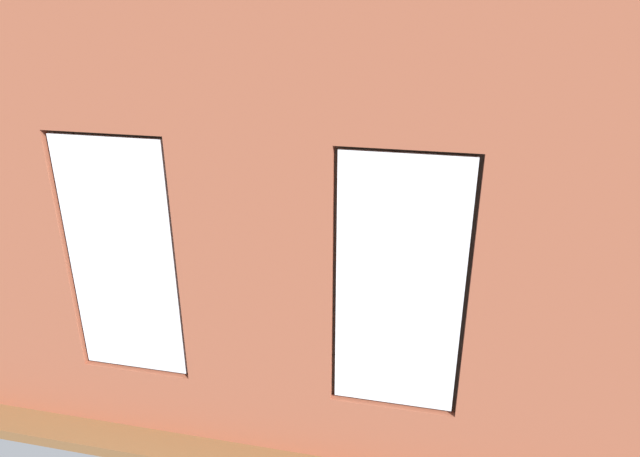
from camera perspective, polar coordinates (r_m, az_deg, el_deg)
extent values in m
cube|color=brown|center=(7.31, 0.50, -6.91)|extent=(6.61, 5.96, 0.10)
cube|color=#9E5138|center=(4.16, 24.87, -5.07)|extent=(1.45, 0.16, 3.55)
cube|color=#9E5138|center=(4.24, -6.60, -2.45)|extent=(1.19, 0.16, 3.55)
cube|color=#9E5138|center=(4.88, 7.06, -19.50)|extent=(0.96, 0.16, 0.60)
cube|color=#9E5138|center=(3.65, 9.22, 15.02)|extent=(0.96, 0.16, 0.91)
cube|color=white|center=(4.08, 7.89, -6.02)|extent=(0.90, 0.03, 1.98)
cube|color=#38281E|center=(4.13, 7.96, -5.63)|extent=(0.96, 0.04, 2.04)
cube|color=#9E5138|center=(5.41, -17.15, -15.56)|extent=(0.96, 0.16, 0.60)
cube|color=#9E5138|center=(4.34, -21.51, 14.99)|extent=(0.96, 0.16, 0.91)
cube|color=white|center=(4.71, -19.21, -3.07)|extent=(0.90, 0.03, 1.98)
cube|color=#38281E|center=(4.75, -18.85, -2.76)|extent=(0.96, 0.04, 2.04)
cube|color=tan|center=(4.94, -5.58, -14.69)|extent=(3.31, 0.24, 0.06)
cube|color=black|center=(4.26, -6.30, -0.34)|extent=(0.45, 0.03, 0.57)
cube|color=#389360|center=(4.27, -6.24, -0.27)|extent=(0.39, 0.01, 0.51)
cube|color=silver|center=(7.57, -22.45, 7.35)|extent=(0.10, 4.96, 3.55)
cube|color=black|center=(5.87, -11.76, -12.69)|extent=(1.72, 0.85, 0.42)
cube|color=black|center=(5.41, -13.48, -11.13)|extent=(1.72, 0.24, 0.38)
cube|color=black|center=(5.46, -4.65, -11.24)|extent=(0.22, 0.85, 0.24)
cube|color=black|center=(6.02, -18.64, -9.01)|extent=(0.22, 0.85, 0.24)
cube|color=black|center=(5.64, -8.79, -10.75)|extent=(0.59, 0.65, 0.12)
cube|color=black|center=(5.87, -14.72, -9.79)|extent=(0.59, 0.65, 0.12)
cube|color=black|center=(6.91, 18.87, -7.67)|extent=(0.98, 2.01, 0.42)
cube|color=black|center=(6.76, 22.04, -5.00)|extent=(0.37, 1.96, 0.38)
cube|color=black|center=(7.54, 19.00, -2.39)|extent=(0.86, 0.28, 0.24)
cube|color=black|center=(6.01, 19.46, -9.19)|extent=(0.86, 0.28, 0.24)
cube|color=black|center=(7.12, 18.75, -4.26)|extent=(0.69, 0.74, 0.12)
cube|color=black|center=(6.44, 18.90, -7.22)|extent=(0.69, 0.74, 0.12)
cube|color=olive|center=(7.04, 1.03, -3.78)|extent=(1.24, 0.84, 0.04)
cube|color=olive|center=(7.38, 5.84, -4.49)|extent=(0.07, 0.07, 0.40)
cube|color=olive|center=(7.57, -2.62, -3.68)|extent=(0.07, 0.07, 0.40)
cube|color=olive|center=(6.76, 5.11, -7.21)|extent=(0.07, 0.07, 0.40)
cube|color=olive|center=(6.96, -4.12, -6.25)|extent=(0.07, 0.07, 0.40)
cylinder|color=#33567F|center=(7.01, 1.03, -3.28)|extent=(0.08, 0.08, 0.10)
cylinder|color=#B7333D|center=(6.97, -2.18, -3.32)|extent=(0.08, 0.08, 0.13)
cylinder|color=gray|center=(7.13, -0.03, -2.85)|extent=(0.10, 0.10, 0.08)
sphere|color=#337F38|center=(7.09, -0.03, -2.16)|extent=(0.12, 0.12, 0.12)
cube|color=#B2B2B7|center=(6.90, 1.58, -4.07)|extent=(0.18, 0.09, 0.02)
cube|color=black|center=(8.25, -17.56, -2.13)|extent=(1.22, 0.42, 0.49)
cube|color=black|center=(8.14, -17.78, -0.40)|extent=(0.53, 0.20, 0.05)
cube|color=black|center=(8.12, -17.82, -0.05)|extent=(0.06, 0.04, 0.06)
cube|color=black|center=(7.99, -18.13, 2.37)|extent=(1.21, 0.04, 0.67)
cube|color=black|center=(8.01, -18.06, 2.43)|extent=(1.16, 0.01, 0.62)
cylinder|color=olive|center=(8.71, -1.01, -0.41)|extent=(0.45, 0.45, 0.28)
ellipsoid|color=silver|center=(8.59, -1.03, 1.54)|extent=(1.01, 1.01, 0.40)
ellipsoid|color=navy|center=(8.57, -1.53, 2.20)|extent=(0.44, 0.44, 0.18)
cylinder|color=gray|center=(5.51, 22.75, -17.55)|extent=(0.34, 0.34, 0.32)
cylinder|color=brown|center=(5.30, 23.33, -14.62)|extent=(0.06, 0.06, 0.38)
cone|color=#286B2D|center=(5.02, 22.00, -9.85)|extent=(0.54, 0.24, 0.69)
cone|color=#286B2D|center=(4.86, 24.48, -11.52)|extent=(0.20, 0.56, 0.67)
cone|color=#286B2D|center=(5.10, 27.15, -11.16)|extent=(0.67, 0.26, 0.58)
cone|color=#286B2D|center=(5.21, 23.90, -9.01)|extent=(0.19, 0.54, 0.68)
cylinder|color=gray|center=(8.19, 15.42, -3.34)|extent=(0.14, 0.14, 0.15)
cylinder|color=brown|center=(8.12, 15.54, -2.30)|extent=(0.02, 0.02, 0.17)
ellipsoid|color=#1E5B28|center=(8.05, 15.67, -1.16)|extent=(0.26, 0.26, 0.18)
cylinder|color=brown|center=(6.34, -22.93, -11.44)|extent=(0.39, 0.39, 0.39)
cylinder|color=brown|center=(6.12, -23.54, -8.14)|extent=(0.07, 0.07, 0.45)
cone|color=#3D8E42|center=(6.01, -25.75, -4.05)|extent=(0.48, 0.16, 0.56)
cone|color=#3D8E42|center=(5.90, -25.97, -4.52)|extent=(0.43, 0.40, 0.57)
cone|color=#3D8E42|center=(5.73, -24.70, -5.81)|extent=(0.33, 0.57, 0.47)
cone|color=#3D8E42|center=(5.77, -23.15, -4.63)|extent=(0.48, 0.26, 0.57)
cone|color=#3D8E42|center=(5.91, -22.10, -4.19)|extent=(0.51, 0.40, 0.52)
cone|color=#3D8E42|center=(6.02, -22.36, -3.80)|extent=(0.34, 0.54, 0.50)
cone|color=#3D8E42|center=(6.10, -24.65, -3.63)|extent=(0.46, 0.43, 0.54)
cylinder|color=beige|center=(9.56, -11.05, 1.32)|extent=(0.26, 0.26, 0.28)
cylinder|color=brown|center=(9.49, -11.14, 2.49)|extent=(0.04, 0.04, 0.14)
ellipsoid|color=#286B2D|center=(9.38, -11.29, 4.34)|extent=(0.60, 0.60, 0.51)
cylinder|color=#47423D|center=(8.96, 18.77, -0.98)|extent=(0.31, 0.31, 0.28)
cylinder|color=brown|center=(8.85, 19.03, 0.91)|extent=(0.06, 0.06, 0.35)
cone|color=#3D8E42|center=(8.67, 17.47, 3.43)|extent=(0.64, 0.13, 0.51)
cone|color=#3D8E42|center=(8.47, 18.67, 2.99)|extent=(0.38, 0.59, 0.55)
cone|color=#3D8E42|center=(8.52, 20.33, 3.10)|extent=(0.37, 0.54, 0.60)
cone|color=#3D8E42|center=(8.72, 20.97, 3.43)|extent=(0.57, 0.15, 0.60)
cone|color=#3D8E42|center=(8.95, 20.41, 3.64)|extent=(0.50, 0.55, 0.52)
cone|color=#3D8E42|center=(8.88, 18.53, 4.14)|extent=(0.36, 0.53, 0.61)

